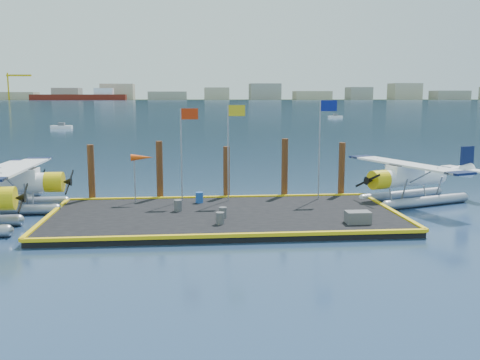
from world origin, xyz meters
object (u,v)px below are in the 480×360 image
object	(u,v)px
crate	(358,217)
windsock	(142,159)
drum_5	(199,197)
flagpole_yellow	(231,138)
seaplane_d	(410,180)
piling_4	(342,171)
drum_0	(178,206)
piling_3	(285,170)
piling_2	(227,174)
flagpole_red	(184,140)
piling_0	(91,175)
flagpole_blue	(323,134)
drum_3	(220,218)
seaplane_b	(11,186)
piling_1	(160,172)
drum_1	(223,213)

from	to	relation	value
crate	windsock	world-z (taller)	windsock
drum_5	windsock	xyz separation A→B (m)	(-3.63, 0.54, 2.49)
crate	flagpole_yellow	size ratio (longest dim) A/B	0.21
seaplane_d	drum_5	bearing A→B (deg)	72.42
drum_5	piling_4	world-z (taller)	piling_4
drum_0	piling_3	world-z (taller)	piling_3
crate	piling_2	bearing A→B (deg)	127.49
flagpole_red	piling_0	world-z (taller)	flagpole_red
seaplane_d	piling_3	bearing A→B (deg)	59.05
seaplane_d	windsock	world-z (taller)	seaplane_d
drum_5	flagpole_blue	xyz separation A→B (m)	(8.09, 0.54, 3.94)
windsock	piling_0	xyz separation A→B (m)	(-3.47, 1.60, -1.23)
flagpole_red	piling_3	distance (m)	7.33
drum_0	drum_3	bearing A→B (deg)	-56.38
flagpole_blue	crate	bearing A→B (deg)	-87.40
flagpole_yellow	piling_4	size ratio (longest dim) A/B	1.55
drum_3	flagpole_yellow	xyz separation A→B (m)	(1.10, 6.42, 3.79)
drum_0	flagpole_blue	bearing A→B (deg)	17.41
piling_0	seaplane_b	bearing A→B (deg)	-159.72
flagpole_blue	piling_4	bearing A→B (deg)	41.58
piling_2	piling_4	bearing A→B (deg)	0.00
crate	piling_1	xyz separation A→B (m)	(-11.01, 8.49, 1.38)
drum_1	piling_1	size ratio (longest dim) A/B	0.15
flagpole_yellow	flagpole_blue	distance (m)	6.00
windsock	piling_3	distance (m)	9.72
drum_1	piling_0	distance (m)	10.71
seaplane_b	piling_1	distance (m)	9.30
drum_0	flagpole_yellow	distance (m)	5.88
seaplane_b	crate	bearing A→B (deg)	71.45
drum_1	drum_3	bearing A→B (deg)	-99.25
crate	drum_1	bearing A→B (deg)	165.17
windsock	piling_0	size ratio (longest dim) A/B	0.78
drum_3	flagpole_blue	world-z (taller)	flagpole_blue
windsock	piling_2	distance (m)	5.90
windsock	piling_0	distance (m)	4.02
drum_0	piling_3	size ratio (longest dim) A/B	0.16
drum_3	flagpole_yellow	world-z (taller)	flagpole_yellow
flagpole_yellow	seaplane_d	bearing A→B (deg)	-0.27
drum_5	crate	world-z (taller)	drum_5
drum_0	drum_1	xyz separation A→B (m)	(2.54, -2.04, -0.03)
drum_3	piling_4	distance (m)	12.04
drum_3	flagpole_blue	size ratio (longest dim) A/B	0.10
seaplane_d	piling_4	xyz separation A→B (m)	(-4.21, 1.66, 0.40)
windsock	piling_4	size ratio (longest dim) A/B	0.78
flagpole_red	piling_0	xyz separation A→B (m)	(-6.21, 1.60, -2.40)
flagpole_yellow	piling_4	bearing A→B (deg)	11.60
drum_1	flagpole_blue	distance (m)	9.37
drum_3	piling_3	distance (m)	9.50
drum_3	piling_0	bearing A→B (deg)	135.31
seaplane_b	drum_1	world-z (taller)	seaplane_b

